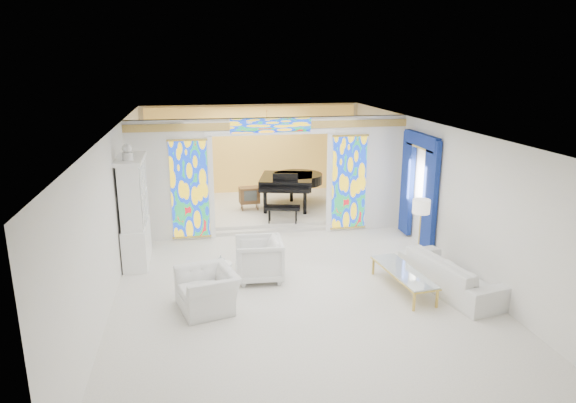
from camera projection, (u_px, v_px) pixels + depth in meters
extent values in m
plane|color=white|center=(285.00, 262.00, 11.46)|extent=(12.00, 12.00, 0.00)
cube|color=silver|center=(285.00, 128.00, 10.67)|extent=(7.00, 12.00, 0.02)
cube|color=white|center=(252.00, 151.00, 16.75)|extent=(7.00, 0.02, 3.00)
cube|color=white|center=(385.00, 342.00, 5.38)|extent=(7.00, 0.02, 3.00)
cube|color=white|center=(116.00, 205.00, 10.45)|extent=(0.02, 12.00, 3.00)
cube|color=white|center=(436.00, 190.00, 11.68)|extent=(0.02, 12.00, 3.00)
cube|color=white|center=(170.00, 181.00, 12.52)|extent=(2.00, 0.18, 3.00)
cube|color=white|center=(365.00, 173.00, 13.40)|extent=(2.00, 0.18, 3.00)
cube|color=white|center=(270.00, 126.00, 12.62)|extent=(3.00, 0.18, 0.40)
cube|color=white|center=(211.00, 189.00, 12.66)|extent=(0.12, 0.06, 2.60)
cube|color=white|center=(329.00, 183.00, 13.18)|extent=(0.12, 0.06, 2.60)
cube|color=white|center=(271.00, 132.00, 12.56)|extent=(3.24, 0.06, 0.12)
cube|color=gold|center=(271.00, 125.00, 12.52)|extent=(7.00, 0.05, 0.18)
cube|color=gold|center=(190.00, 190.00, 12.55)|extent=(0.90, 0.04, 2.40)
cube|color=gold|center=(349.00, 183.00, 13.27)|extent=(0.90, 0.04, 2.40)
cube|color=gold|center=(271.00, 126.00, 12.51)|extent=(2.00, 0.04, 0.34)
cube|color=white|center=(261.00, 208.00, 15.33)|extent=(6.80, 3.80, 0.18)
cube|color=#FCBD57|center=(253.00, 151.00, 16.64)|extent=(6.70, 0.10, 2.90)
cylinder|color=gold|center=(267.00, 126.00, 14.61)|extent=(0.48, 0.48, 0.30)
cube|color=navy|center=(430.00, 196.00, 11.75)|extent=(0.12, 0.55, 2.60)
cube|color=navy|center=(407.00, 183.00, 12.98)|extent=(0.12, 0.55, 2.60)
cube|color=navy|center=(422.00, 140.00, 12.05)|extent=(0.14, 1.70, 0.30)
cube|color=#EDC153|center=(421.00, 147.00, 12.09)|extent=(0.12, 1.50, 0.06)
cube|color=white|center=(137.00, 243.00, 11.35)|extent=(0.50, 1.40, 0.90)
cube|color=white|center=(133.00, 193.00, 11.04)|extent=(0.44, 1.30, 1.40)
cube|color=silver|center=(144.00, 192.00, 11.08)|extent=(0.01, 1.20, 1.30)
cube|color=white|center=(130.00, 159.00, 10.85)|extent=(0.56, 1.46, 0.08)
cylinder|color=white|center=(128.00, 156.00, 10.48)|extent=(0.22, 0.22, 0.16)
sphere|color=white|center=(127.00, 149.00, 10.44)|extent=(0.20, 0.20, 0.20)
imported|color=silver|center=(208.00, 290.00, 9.24)|extent=(1.21, 1.31, 0.72)
imported|color=white|center=(259.00, 259.00, 10.47)|extent=(1.00, 0.97, 0.87)
imported|color=silver|center=(452.00, 274.00, 9.98)|extent=(1.37, 2.49, 0.69)
cylinder|color=white|center=(221.00, 264.00, 10.00)|extent=(0.55, 0.55, 0.03)
cylinder|color=white|center=(222.00, 276.00, 10.07)|extent=(0.09, 0.09, 0.50)
cylinder|color=white|center=(222.00, 288.00, 10.13)|extent=(0.37, 0.37, 0.03)
imported|color=white|center=(221.00, 259.00, 9.97)|extent=(0.21, 0.21, 0.17)
cube|color=silver|center=(403.00, 272.00, 9.98)|extent=(0.70, 1.84, 0.04)
cube|color=gold|center=(403.00, 272.00, 9.98)|extent=(0.73, 1.87, 0.03)
cube|color=gold|center=(414.00, 302.00, 9.18)|extent=(0.04, 0.04, 0.37)
cube|color=gold|center=(437.00, 298.00, 9.30)|extent=(0.04, 0.04, 0.37)
cube|color=gold|center=(373.00, 266.00, 10.76)|extent=(0.04, 0.04, 0.37)
cube|color=gold|center=(393.00, 264.00, 10.88)|extent=(0.04, 0.04, 0.37)
cylinder|color=gold|center=(417.00, 266.00, 11.22)|extent=(0.27, 0.27, 0.03)
cylinder|color=gold|center=(419.00, 237.00, 11.03)|extent=(0.03, 0.03, 1.39)
cylinder|color=white|center=(421.00, 206.00, 10.86)|extent=(0.38, 0.38, 0.30)
cube|color=black|center=(287.00, 181.00, 14.95)|extent=(1.82, 1.89, 0.29)
cylinder|color=black|center=(298.00, 179.00, 15.28)|extent=(1.78, 1.78, 0.29)
cube|color=black|center=(284.00, 190.00, 14.08)|extent=(1.41, 0.64, 0.10)
cube|color=white|center=(284.00, 190.00, 14.00)|extent=(1.26, 0.41, 0.03)
cube|color=black|center=(285.00, 178.00, 14.35)|extent=(0.70, 0.21, 0.25)
cube|color=black|center=(283.00, 208.00, 13.58)|extent=(0.98, 0.57, 0.08)
cylinder|color=black|center=(265.00, 202.00, 14.42)|extent=(0.12, 0.12, 0.63)
cylinder|color=black|center=(305.00, 203.00, 14.35)|extent=(0.12, 0.12, 0.63)
cylinder|color=black|center=(291.00, 191.00, 15.66)|extent=(0.12, 0.12, 0.63)
cube|color=#53361E|center=(249.00, 195.00, 14.76)|extent=(0.59, 0.42, 0.46)
cube|color=#373C39|center=(250.00, 196.00, 14.57)|extent=(0.37, 0.04, 0.29)
cone|color=#53361E|center=(243.00, 208.00, 14.66)|extent=(0.03, 0.03, 0.20)
cone|color=#53361E|center=(258.00, 207.00, 14.76)|extent=(0.03, 0.03, 0.20)
cone|color=#53361E|center=(241.00, 205.00, 14.92)|extent=(0.03, 0.03, 0.20)
cone|color=#53361E|center=(256.00, 204.00, 15.02)|extent=(0.03, 0.03, 0.20)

